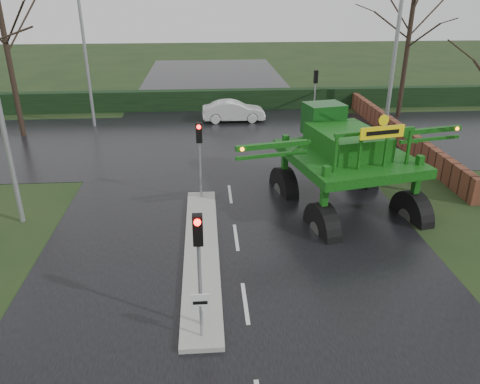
{
  "coord_description": "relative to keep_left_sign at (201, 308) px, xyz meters",
  "views": [
    {
      "loc": [
        -1.03,
        -11.41,
        8.73
      ],
      "look_at": [
        0.13,
        3.74,
        2.0
      ],
      "focal_mm": 35.0,
      "sensor_mm": 36.0,
      "label": 1
    }
  ],
  "objects": [
    {
      "name": "traffic_signal_far",
      "position": [
        7.8,
        21.51,
        1.53
      ],
      "size": [
        0.26,
        0.33,
        3.52
      ],
      "rotation": [
        0.0,
        0.0,
        3.14
      ],
      "color": "gray",
      "rests_on": "ground"
    },
    {
      "name": "tree_right_far",
      "position": [
        14.3,
        22.5,
        5.44
      ],
      "size": [
        7.0,
        7.0,
        12.05
      ],
      "color": "black",
      "rests_on": "ground"
    },
    {
      "name": "street_light_right",
      "position": [
        9.49,
        13.5,
        4.93
      ],
      "size": [
        3.85,
        0.3,
        10.0
      ],
      "color": "gray",
      "rests_on": "ground"
    },
    {
      "name": "road_main",
      "position": [
        1.3,
        11.5,
        -1.05
      ],
      "size": [
        14.0,
        80.0,
        0.02
      ],
      "primitive_type": "cube",
      "color": "black",
      "rests_on": "ground"
    },
    {
      "name": "ground",
      "position": [
        1.3,
        1.5,
        -1.06
      ],
      "size": [
        140.0,
        140.0,
        0.0
      ],
      "primitive_type": "plane",
      "color": "black",
      "rests_on": "ground"
    },
    {
      "name": "street_light_left_near",
      "position": [
        -6.89,
        7.5,
        4.93
      ],
      "size": [
        3.85,
        0.3,
        10.0
      ],
      "color": "gray",
      "rests_on": "ground"
    },
    {
      "name": "road_cross",
      "position": [
        1.3,
        17.5,
        -1.05
      ],
      "size": [
        80.0,
        12.0,
        0.02
      ],
      "primitive_type": "cube",
      "color": "black",
      "rests_on": "ground"
    },
    {
      "name": "hedge_row",
      "position": [
        1.3,
        25.5,
        -0.31
      ],
      "size": [
        44.0,
        0.9,
        1.5
      ],
      "primitive_type": "cube",
      "color": "black",
      "rests_on": "ground"
    },
    {
      "name": "traffic_signal_near",
      "position": [
        0.0,
        0.49,
        1.53
      ],
      "size": [
        0.26,
        0.33,
        3.52
      ],
      "color": "gray",
      "rests_on": "ground"
    },
    {
      "name": "white_sedan",
      "position": [
        2.26,
        22.01,
        -1.06
      ],
      "size": [
        4.33,
        1.57,
        1.42
      ],
      "primitive_type": "imported",
      "rotation": [
        0.0,
        0.0,
        1.59
      ],
      "color": "silver",
      "rests_on": "ground"
    },
    {
      "name": "brick_wall",
      "position": [
        11.8,
        17.5,
        -0.46
      ],
      "size": [
        0.4,
        20.0,
        1.2
      ],
      "primitive_type": "cube",
      "color": "#592D1E",
      "rests_on": "ground"
    },
    {
      "name": "keep_left_sign",
      "position": [
        0.0,
        0.0,
        0.0
      ],
      "size": [
        0.5,
        0.07,
        1.35
      ],
      "color": "gray",
      "rests_on": "ground"
    },
    {
      "name": "crop_sprayer",
      "position": [
        4.6,
        6.06,
        1.6
      ],
      "size": [
        9.86,
        7.09,
        5.62
      ],
      "rotation": [
        0.0,
        0.0,
        0.21
      ],
      "color": "black",
      "rests_on": "ground"
    },
    {
      "name": "tree_left_far",
      "position": [
        -11.2,
        19.5,
        6.09
      ],
      "size": [
        7.7,
        7.7,
        13.26
      ],
      "color": "black",
      "rests_on": "ground"
    },
    {
      "name": "median_island",
      "position": [
        0.0,
        4.5,
        -0.97
      ],
      "size": [
        1.2,
        10.0,
        0.16
      ],
      "primitive_type": "cube",
      "color": "gray",
      "rests_on": "ground"
    },
    {
      "name": "traffic_signal_mid",
      "position": [
        0.0,
        8.99,
        1.53
      ],
      "size": [
        0.26,
        0.33,
        3.52
      ],
      "color": "gray",
      "rests_on": "ground"
    },
    {
      "name": "street_light_left_far",
      "position": [
        -6.89,
        21.5,
        4.93
      ],
      "size": [
        3.85,
        0.3,
        10.0
      ],
      "color": "gray",
      "rests_on": "ground"
    }
  ]
}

